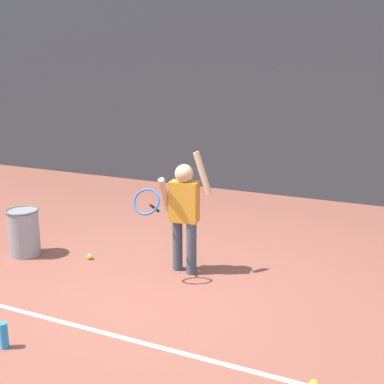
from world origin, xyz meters
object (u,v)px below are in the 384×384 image
Objects in this scene: water_bottle at (4,335)px; tennis_ball_4 at (314,384)px; tennis_player at (183,209)px; ball_hopper at (24,232)px; tennis_ball_5 at (90,257)px.

tennis_ball_4 is (2.38, 0.52, -0.08)m from water_bottle.
tennis_player is 2.18m from water_bottle.
ball_hopper is at bearing 162.86° from tennis_ball_4.
water_bottle reaches higher than tennis_ball_4.
ball_hopper is 8.52× the size of tennis_ball_5.
tennis_ball_4 and tennis_ball_5 have the same top height.
tennis_player is 2.40× the size of ball_hopper.
ball_hopper is at bearing 128.12° from water_bottle.
ball_hopper is (-1.94, -0.33, -0.44)m from tennis_player.
water_bottle is at bearing -167.67° from tennis_ball_4.
tennis_ball_4 is (1.74, -1.46, -0.69)m from tennis_player.
tennis_ball_4 is at bearing -24.76° from tennis_ball_5.
ball_hopper reaches higher than water_bottle.
tennis_player is 6.14× the size of water_bottle.
water_bottle is 2.44m from tennis_ball_4.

